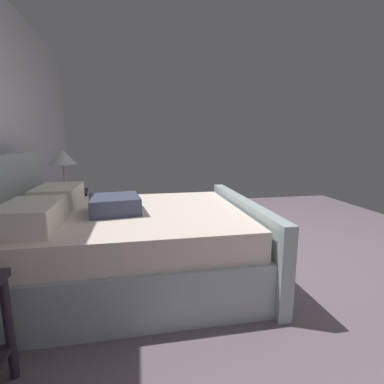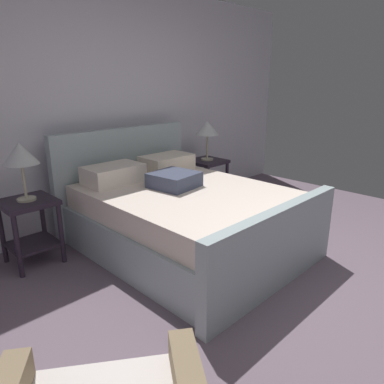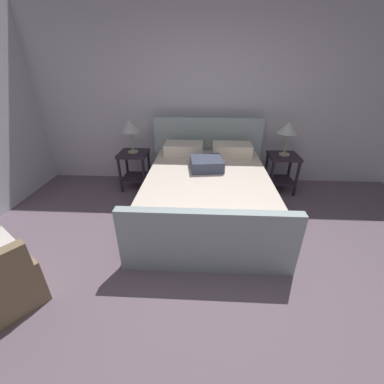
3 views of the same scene
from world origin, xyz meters
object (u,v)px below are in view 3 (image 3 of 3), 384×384
Objects in this scene: nightstand_right at (282,167)px; table_lamp_left at (130,127)px; bed at (207,190)px; nightstand_left at (134,164)px; table_lamp_right at (289,128)px.

table_lamp_left is (-2.33, -0.00, 0.60)m from nightstand_right.
nightstand_left is at bearing 147.37° from bed.
bed is at bearing -147.32° from nightstand_right.
bed is at bearing -147.32° from table_lamp_right.
nightstand_left is (-2.33, -0.00, 0.00)m from nightstand_right.
table_lamp_right reaches higher than nightstand_left.
table_lamp_right is 0.99× the size of table_lamp_left.
table_lamp_left is at bearing 147.37° from bed.
nightstand_left is at bearing -33.69° from table_lamp_left.
table_lamp_left is (-0.00, 0.00, 0.60)m from nightstand_left.
table_lamp_left is at bearing 146.31° from nightstand_left.
bed is at bearing -32.63° from table_lamp_left.
bed reaches higher than nightstand_right.
bed is 3.51× the size of nightstand_left.
table_lamp_left reaches higher than bed.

